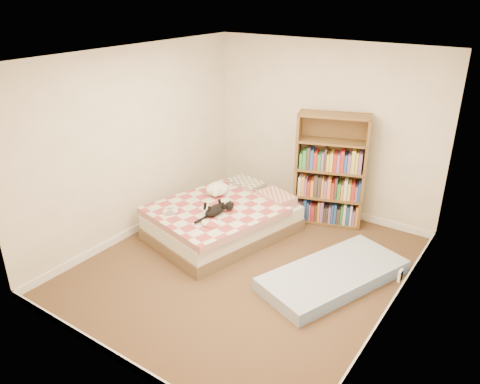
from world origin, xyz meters
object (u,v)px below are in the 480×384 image
Objects in this scene: bookshelf at (330,184)px; floor_mattress at (333,275)px; bed at (225,219)px; black_cat at (217,209)px; white_dog at (217,189)px.

floor_mattress is at bearing -81.40° from bookshelf.
black_cat reaches higher than bed.
floor_mattress is at bearing 29.47° from black_cat.
bed reaches higher than floor_mattress.
white_dog is at bearing -170.45° from floor_mattress.
bed is 3.37× the size of black_cat.
bed is 1.34× the size of bookshelf.
white_dog reaches higher than bed.
black_cat is at bearing -156.28° from floor_mattress.
bed is at bearing -166.08° from floor_mattress.
bookshelf reaches higher than white_dog.
white_dog reaches higher than black_cat.
bookshelf is 3.93× the size of white_dog.
floor_mattress is 4.31× the size of white_dog.
black_cat is at bearing -39.20° from white_dog.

